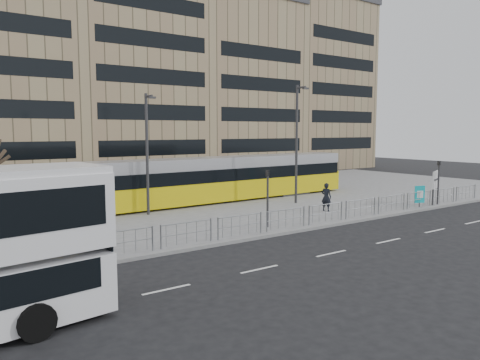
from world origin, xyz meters
TOP-DOWN VIEW (x-y plane):
  - ground at (0.00, 0.00)m, footprint 120.00×120.00m
  - plaza at (0.00, 12.00)m, footprint 64.00×24.00m
  - kerb at (0.00, 0.05)m, footprint 64.00×0.25m
  - building_row at (1.55, 34.27)m, footprint 70.40×18.40m
  - pedestrian_barrier at (2.00, 0.50)m, footprint 32.07×0.07m
  - road_markings at (1.00, -4.00)m, footprint 62.00×0.12m
  - tram at (-0.33, 10.76)m, footprint 27.82×3.45m
  - station_sign at (13.74, 0.80)m, footprint 1.94×0.82m
  - ad_panel at (11.45, 0.55)m, footprint 0.76×0.31m
  - pedestrian at (5.12, 3.18)m, footprint 0.67×0.79m
  - traffic_light_west at (-1.15, 1.50)m, footprint 0.22×0.24m
  - traffic_light_east at (13.55, 0.50)m, footprint 0.19×0.22m
  - lamp_post_west at (-4.81, 8.71)m, footprint 0.45×1.04m
  - lamp_post_east at (5.84, 6.80)m, footprint 0.45×1.04m

SIDE VIEW (x-z plane):
  - ground at x=0.00m, z-range 0.00..0.00m
  - road_markings at x=1.00m, z-range 0.00..0.01m
  - kerb at x=0.00m, z-range -0.01..0.16m
  - plaza at x=0.00m, z-range 0.00..0.15m
  - pedestrian_barrier at x=2.00m, z-range 0.43..1.53m
  - ad_panel at x=11.45m, z-range 0.27..1.74m
  - pedestrian at x=5.12m, z-range 0.15..1.99m
  - station_sign at x=13.74m, z-range 0.61..2.97m
  - tram at x=-0.33m, z-range 0.16..3.43m
  - traffic_light_west at x=-1.15m, z-range 0.57..3.67m
  - traffic_light_east at x=13.55m, z-range 0.57..3.67m
  - lamp_post_west at x=-4.81m, z-range 0.52..7.98m
  - lamp_post_east at x=5.84m, z-range 0.52..8.94m
  - building_row at x=1.55m, z-range -2.69..28.51m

